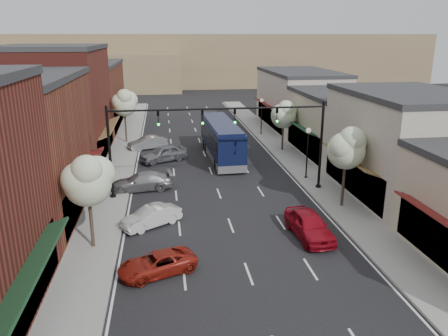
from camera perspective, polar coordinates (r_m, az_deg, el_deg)
name	(u,v)px	position (r m, az deg, el deg)	size (l,w,h in m)	color
ground	(236,239)	(26.58, 1.56, -9.29)	(160.00, 160.00, 0.00)	black
sidewalk_left	(120,160)	(43.82, -13.42, 1.03)	(2.80, 73.00, 0.15)	gray
sidewalk_right	(287,154)	(45.33, 8.21, 1.86)	(2.80, 73.00, 0.15)	gray
curb_left	(135,159)	(43.70, -11.59, 1.11)	(0.25, 73.00, 0.17)	gray
curb_right	(274,154)	(44.97, 6.50, 1.80)	(0.25, 73.00, 0.17)	gray
bldg_left_midnear	(8,148)	(32.02, -26.37, 2.37)	(10.14, 14.10, 9.40)	brown
bldg_left_midfar	(55,104)	(45.14, -21.18, 7.74)	(10.14, 14.10, 10.90)	maroon
bldg_left_far	(84,96)	(60.85, -17.78, 9.00)	(10.14, 18.10, 8.40)	brown
bldg_right_midnear	(404,145)	(35.30, 22.46, 2.82)	(9.14, 12.10, 7.90)	beige
bldg_right_midfar	(340,124)	(45.93, 14.94, 5.61)	(9.14, 12.10, 6.40)	#B7AB91
bldg_right_far	(299,99)	(58.82, 9.77, 8.81)	(9.14, 16.10, 7.40)	beige
hill_far	(177,59)	(113.72, -6.11, 13.97)	(120.00, 30.00, 12.00)	#7A6647
hill_near	(65,72)	(103.94, -20.02, 11.69)	(50.00, 20.00, 8.00)	#7A6647
signal_mast_right	(292,133)	(33.71, 8.86, 4.54)	(8.22, 0.46, 7.00)	black
signal_mast_left	(142,138)	(32.34, -10.64, 3.93)	(8.22, 0.46, 7.00)	black
tree_right_near	(347,147)	(30.97, 15.82, 2.67)	(2.85, 2.65, 5.95)	#47382B
tree_right_far	(284,114)	(45.83, 7.86, 7.05)	(2.85, 2.65, 5.43)	#47382B
tree_left_near	(88,179)	(24.99, -17.35, -1.38)	(2.85, 2.65, 5.69)	#47382B
tree_left_far	(124,102)	(50.14, -12.87, 8.35)	(2.85, 2.65, 6.13)	#47382B
lamp_post_near	(308,145)	(37.04, 10.88, 2.99)	(0.44, 0.44, 4.44)	black
lamp_post_far	(262,110)	(53.56, 4.93, 7.50)	(0.44, 0.44, 4.44)	black
coach_bus	(221,139)	(43.22, -0.35, 3.78)	(3.01, 11.99, 3.64)	#0D1435
red_hatchback	(309,225)	(27.01, 11.06, -7.31)	(1.88, 4.67, 1.59)	maroon
parked_car_a	(157,264)	(23.09, -8.73, -12.25)	(1.86, 4.03, 1.12)	maroon
parked_car_b	(151,217)	(28.42, -9.48, -6.29)	(1.37, 3.94, 1.30)	silver
parked_car_c	(142,182)	(35.01, -10.71, -1.75)	(1.96, 4.83, 1.40)	gray
parked_car_d	(163,153)	(42.63, -7.95, 1.89)	(1.87, 4.64, 1.58)	slate
parked_car_e	(148,143)	(47.60, -9.95, 3.26)	(1.46, 4.18, 1.38)	#A4A3A9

